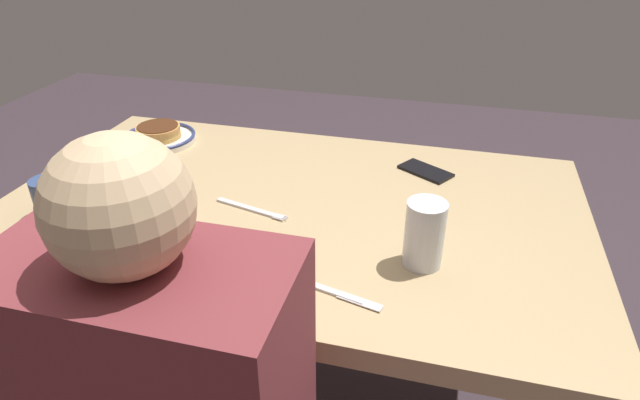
{
  "coord_description": "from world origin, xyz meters",
  "views": [
    {
      "loc": [
        -0.36,
        1.1,
        1.4
      ],
      "look_at": [
        -0.08,
        0.02,
        0.76
      ],
      "focal_mm": 30.04,
      "sensor_mm": 36.0,
      "label": 1
    }
  ],
  "objects_px": {
    "drinking_glass": "(424,237)",
    "fork_near": "(251,209)",
    "coffee_mug": "(52,197)",
    "cell_phone": "(426,171)",
    "plate_near_main": "(159,136)",
    "plate_center_pancakes": "(146,227)",
    "butter_knife": "(329,291)"
  },
  "relations": [
    {
      "from": "plate_center_pancakes",
      "to": "cell_phone",
      "type": "relative_size",
      "value": 1.4
    },
    {
      "from": "butter_knife",
      "to": "cell_phone",
      "type": "bearing_deg",
      "value": -103.35
    },
    {
      "from": "coffee_mug",
      "to": "butter_knife",
      "type": "relative_size",
      "value": 0.47
    },
    {
      "from": "plate_center_pancakes",
      "to": "butter_knife",
      "type": "distance_m",
      "value": 0.46
    },
    {
      "from": "butter_knife",
      "to": "fork_near",
      "type": "bearing_deg",
      "value": -44.47
    },
    {
      "from": "plate_center_pancakes",
      "to": "drinking_glass",
      "type": "height_order",
      "value": "drinking_glass"
    },
    {
      "from": "plate_near_main",
      "to": "drinking_glass",
      "type": "relative_size",
      "value": 1.56
    },
    {
      "from": "coffee_mug",
      "to": "fork_near",
      "type": "distance_m",
      "value": 0.47
    },
    {
      "from": "fork_near",
      "to": "butter_knife",
      "type": "height_order",
      "value": "same"
    },
    {
      "from": "coffee_mug",
      "to": "fork_near",
      "type": "relative_size",
      "value": 0.53
    },
    {
      "from": "plate_near_main",
      "to": "butter_knife",
      "type": "height_order",
      "value": "plate_near_main"
    },
    {
      "from": "coffee_mug",
      "to": "fork_near",
      "type": "bearing_deg",
      "value": -162.17
    },
    {
      "from": "cell_phone",
      "to": "drinking_glass",
      "type": "bearing_deg",
      "value": 125.52
    },
    {
      "from": "coffee_mug",
      "to": "cell_phone",
      "type": "relative_size",
      "value": 0.72
    },
    {
      "from": "plate_center_pancakes",
      "to": "coffee_mug",
      "type": "xyz_separation_m",
      "value": [
        0.25,
        -0.02,
        0.03
      ]
    },
    {
      "from": "drinking_glass",
      "to": "cell_phone",
      "type": "height_order",
      "value": "drinking_glass"
    },
    {
      "from": "plate_center_pancakes",
      "to": "coffee_mug",
      "type": "distance_m",
      "value": 0.26
    },
    {
      "from": "drinking_glass",
      "to": "butter_knife",
      "type": "bearing_deg",
      "value": 40.7
    },
    {
      "from": "cell_phone",
      "to": "butter_knife",
      "type": "height_order",
      "value": "cell_phone"
    },
    {
      "from": "cell_phone",
      "to": "plate_center_pancakes",
      "type": "bearing_deg",
      "value": 70.87
    },
    {
      "from": "plate_center_pancakes",
      "to": "fork_near",
      "type": "xyz_separation_m",
      "value": [
        -0.19,
        -0.16,
        -0.01
      ]
    },
    {
      "from": "coffee_mug",
      "to": "drinking_glass",
      "type": "distance_m",
      "value": 0.86
    },
    {
      "from": "plate_near_main",
      "to": "plate_center_pancakes",
      "type": "height_order",
      "value": "plate_center_pancakes"
    },
    {
      "from": "drinking_glass",
      "to": "fork_near",
      "type": "relative_size",
      "value": 0.73
    },
    {
      "from": "coffee_mug",
      "to": "drinking_glass",
      "type": "height_order",
      "value": "drinking_glass"
    },
    {
      "from": "drinking_glass",
      "to": "butter_knife",
      "type": "relative_size",
      "value": 0.66
    },
    {
      "from": "fork_near",
      "to": "butter_knife",
      "type": "bearing_deg",
      "value": 135.53
    },
    {
      "from": "drinking_glass",
      "to": "cell_phone",
      "type": "xyz_separation_m",
      "value": [
        0.03,
        -0.43,
        -0.06
      ]
    },
    {
      "from": "butter_knife",
      "to": "drinking_glass",
      "type": "bearing_deg",
      "value": -139.3
    },
    {
      "from": "coffee_mug",
      "to": "butter_knife",
      "type": "height_order",
      "value": "coffee_mug"
    },
    {
      "from": "plate_center_pancakes",
      "to": "plate_near_main",
      "type": "bearing_deg",
      "value": -63.58
    },
    {
      "from": "plate_center_pancakes",
      "to": "fork_near",
      "type": "bearing_deg",
      "value": -140.14
    }
  ]
}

